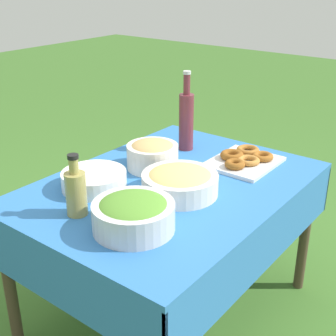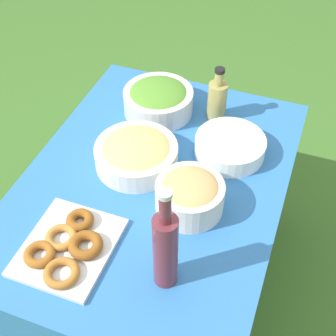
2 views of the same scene
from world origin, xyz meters
name	(u,v)px [view 2 (image 2 of 2)]	position (x,y,z in m)	size (l,w,h in m)	color
ground_plane	(157,280)	(0.00, 0.00, 0.00)	(14.00, 14.00, 0.00)	#3D6B28
picnic_table	(154,196)	(0.00, 0.00, 0.60)	(1.26, 0.93, 0.69)	#2D6BB2
salad_bowl	(158,99)	(-0.38, -0.13, 0.75)	(0.29, 0.29, 0.12)	silver
pasta_bowl	(136,153)	(-0.05, -0.09, 0.74)	(0.31, 0.31, 0.11)	silver
donut_platter	(68,247)	(0.38, -0.14, 0.71)	(0.32, 0.27, 0.05)	silver
plate_stack	(230,147)	(-0.23, 0.22, 0.73)	(0.27, 0.27, 0.07)	white
olive_oil_bottle	(217,99)	(-0.42, 0.11, 0.78)	(0.08, 0.08, 0.24)	#998E4C
wine_bottle	(165,248)	(0.37, 0.18, 0.85)	(0.07, 0.07, 0.39)	maroon
bread_bowl	(190,194)	(0.08, 0.16, 0.76)	(0.23, 0.23, 0.13)	silver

